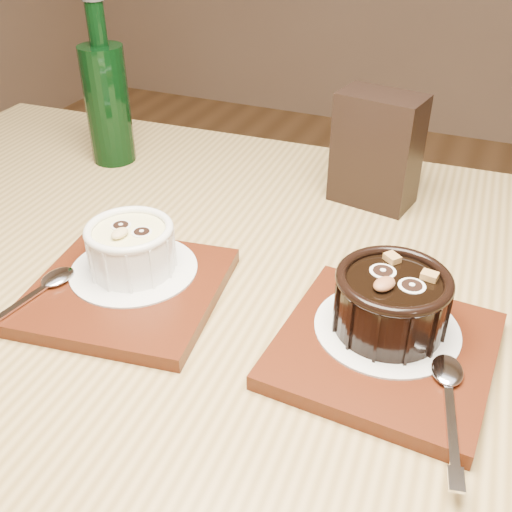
{
  "coord_description": "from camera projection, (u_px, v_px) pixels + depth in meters",
  "views": [
    {
      "loc": [
        0.22,
        -0.43,
        1.11
      ],
      "look_at": [
        0.04,
        -0.01,
        0.81
      ],
      "focal_mm": 42.0,
      "sensor_mm": 36.0,
      "label": 1
    }
  ],
  "objects": [
    {
      "name": "tray_left",
      "position": [
        128.0,
        290.0,
        0.6
      ],
      "size": [
        0.2,
        0.2,
        0.01
      ],
      "primitive_type": "cube",
      "rotation": [
        0.0,
        0.0,
        0.15
      ],
      "color": "#4C1C0C",
      "rests_on": "table"
    },
    {
      "name": "spoon_right",
      "position": [
        450.0,
        402.0,
        0.46
      ],
      "size": [
        0.05,
        0.14,
        0.01
      ],
      "primitive_type": null,
      "rotation": [
        0.0,
        0.0,
        0.2
      ],
      "color": "silver",
      "rests_on": "tray_right"
    },
    {
      "name": "tray_right",
      "position": [
        384.0,
        350.0,
        0.53
      ],
      "size": [
        0.19,
        0.19,
        0.01
      ],
      "primitive_type": "cube",
      "rotation": [
        0.0,
        0.0,
        -0.05
      ],
      "color": "#4C1C0C",
      "rests_on": "table"
    },
    {
      "name": "doily_right",
      "position": [
        387.0,
        328.0,
        0.54
      ],
      "size": [
        0.13,
        0.13,
        0.0
      ],
      "primitive_type": "cylinder",
      "color": "white",
      "rests_on": "tray_right"
    },
    {
      "name": "ramekin_white",
      "position": [
        131.0,
        246.0,
        0.6
      ],
      "size": [
        0.09,
        0.09,
        0.05
      ],
      "rotation": [
        0.0,
        0.0,
        -0.1
      ],
      "color": "white",
      "rests_on": "doily_left"
    },
    {
      "name": "ramekin_dark",
      "position": [
        391.0,
        299.0,
        0.52
      ],
      "size": [
        0.1,
        0.1,
        0.06
      ],
      "rotation": [
        0.0,
        0.0,
        -0.4
      ],
      "color": "black",
      "rests_on": "doily_right"
    },
    {
      "name": "green_bottle",
      "position": [
        107.0,
        100.0,
        0.83
      ],
      "size": [
        0.06,
        0.06,
        0.23
      ],
      "color": "black",
      "rests_on": "table"
    },
    {
      "name": "spoon_left",
      "position": [
        30.0,
        295.0,
        0.57
      ],
      "size": [
        0.04,
        0.14,
        0.01
      ],
      "primitive_type": null,
      "rotation": [
        0.0,
        0.0,
        -0.12
      ],
      "color": "silver",
      "rests_on": "tray_left"
    },
    {
      "name": "table",
      "position": [
        247.0,
        366.0,
        0.65
      ],
      "size": [
        1.24,
        0.85,
        0.75
      ],
      "rotation": [
        0.0,
        0.0,
        0.05
      ],
      "color": "olive",
      "rests_on": "ground"
    },
    {
      "name": "doily_left",
      "position": [
        134.0,
        269.0,
        0.61
      ],
      "size": [
        0.13,
        0.13,
        0.0
      ],
      "primitive_type": "cylinder",
      "color": "white",
      "rests_on": "tray_left"
    },
    {
      "name": "condiment_stand",
      "position": [
        377.0,
        150.0,
        0.74
      ],
      "size": [
        0.11,
        0.08,
        0.14
      ],
      "primitive_type": "cube",
      "rotation": [
        0.0,
        0.0,
        -0.18
      ],
      "color": "black",
      "rests_on": "table"
    }
  ]
}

